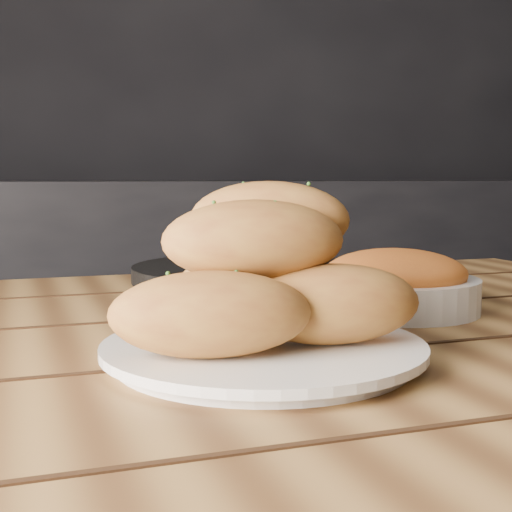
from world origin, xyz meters
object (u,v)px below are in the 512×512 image
(skillet, at_px, (250,282))
(bowl, at_px, (395,284))
(plate, at_px, (264,351))
(table, at_px, (241,427))
(bread_rolls, at_px, (261,274))

(skillet, bearing_deg, bowl, -44.17)
(plate, bearing_deg, table, 82.25)
(plate, distance_m, bowl, 0.29)
(bowl, bearing_deg, table, -164.01)
(bread_rolls, relative_size, bowl, 1.39)
(skillet, relative_size, bowl, 2.17)
(bread_rolls, bearing_deg, bowl, 36.58)
(plate, distance_m, skillet, 0.32)
(plate, distance_m, bread_rolls, 0.07)
(table, height_order, plate, plate)
(table, height_order, bread_rolls, bread_rolls)
(plate, bearing_deg, skillet, 73.37)
(bread_rolls, height_order, skillet, bread_rolls)
(table, xyz_separation_m, skillet, (0.08, 0.19, 0.12))
(table, relative_size, bread_rolls, 4.98)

